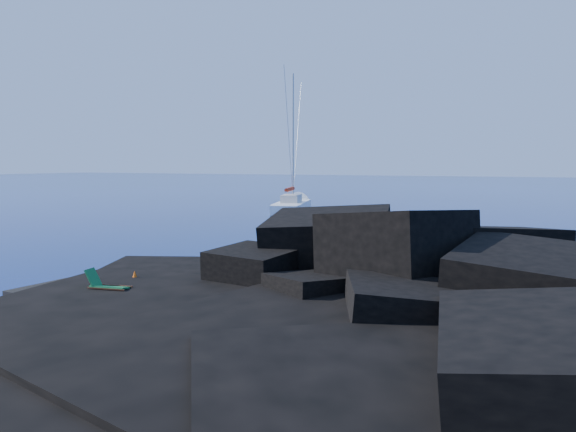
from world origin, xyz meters
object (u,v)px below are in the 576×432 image
Objects in this scene: sailboat at (292,211)px; marker_cone at (135,277)px; sunbather at (126,288)px; deck_chair at (110,282)px.

marker_cone is (10.00, -36.50, 0.62)m from sailboat.
marker_cone reaches higher than sunbather.
marker_cone is at bearing 94.87° from deck_chair.
deck_chair reaches higher than marker_cone.
sailboat is at bearing 110.96° from sunbather.
sunbather is at bearing 73.04° from deck_chair.
sailboat reaches higher than sunbather.
deck_chair is at bearing -90.43° from sailboat.
sunbather is at bearing -90.02° from sailboat.
sailboat is 8.73× the size of sunbather.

